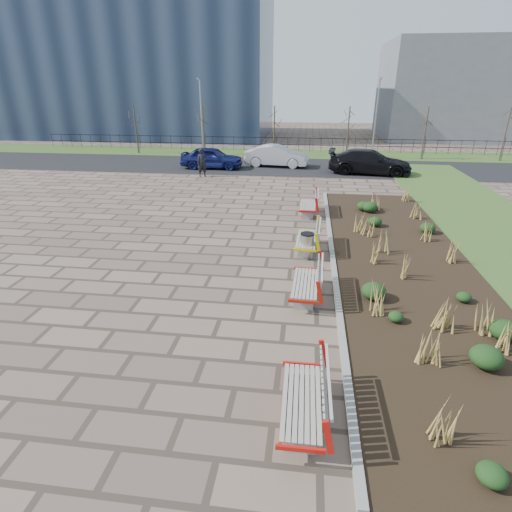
# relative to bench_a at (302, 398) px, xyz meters

# --- Properties ---
(ground) EXTENTS (120.00, 120.00, 0.00)m
(ground) POSITION_rel_bench_a_xyz_m (-3.00, 2.30, -0.50)
(ground) COLOR #715D4D
(ground) RESTS_ON ground
(planting_bed) EXTENTS (4.50, 18.00, 0.10)m
(planting_bed) POSITION_rel_bench_a_xyz_m (3.25, 7.30, -0.45)
(planting_bed) COLOR black
(planting_bed) RESTS_ON ground
(planting_curb) EXTENTS (0.16, 18.00, 0.15)m
(planting_curb) POSITION_rel_bench_a_xyz_m (0.92, 7.30, -0.42)
(planting_curb) COLOR gray
(planting_curb) RESTS_ON ground
(grass_verge_far) EXTENTS (80.00, 5.00, 0.04)m
(grass_verge_far) POSITION_rel_bench_a_xyz_m (-3.00, 30.30, -0.48)
(grass_verge_far) COLOR #33511E
(grass_verge_far) RESTS_ON ground
(road) EXTENTS (80.00, 7.00, 0.02)m
(road) POSITION_rel_bench_a_xyz_m (-3.00, 24.30, -0.49)
(road) COLOR black
(road) RESTS_ON ground
(bench_a) EXTENTS (0.92, 2.11, 1.00)m
(bench_a) POSITION_rel_bench_a_xyz_m (0.00, 0.00, 0.00)
(bench_a) COLOR red
(bench_a) RESTS_ON ground
(bench_b) EXTENTS (0.98, 2.13, 1.00)m
(bench_b) POSITION_rel_bench_a_xyz_m (0.00, 4.60, 0.00)
(bench_b) COLOR #A6180B
(bench_b) RESTS_ON ground
(bench_c) EXTENTS (1.00, 2.14, 1.00)m
(bench_c) POSITION_rel_bench_a_xyz_m (0.00, 8.13, 0.00)
(bench_c) COLOR #D7C80B
(bench_c) RESTS_ON ground
(bench_d) EXTENTS (0.92, 2.11, 1.00)m
(bench_d) POSITION_rel_bench_a_xyz_m (0.00, 12.68, 0.00)
(bench_d) COLOR #B90C11
(bench_d) RESTS_ON ground
(litter_bin) EXTENTS (0.47, 0.47, 0.85)m
(litter_bin) POSITION_rel_bench_a_xyz_m (0.01, 7.57, -0.07)
(litter_bin) COLOR #B2B2B7
(litter_bin) RESTS_ON ground
(pedestrian) EXTENTS (0.79, 0.67, 1.83)m
(pedestrian) POSITION_rel_bench_a_xyz_m (-6.96, 20.12, 0.41)
(pedestrian) COLOR black
(pedestrian) RESTS_ON ground
(car_blue) EXTENTS (4.43, 1.80, 1.51)m
(car_blue) POSITION_rel_bench_a_xyz_m (-6.99, 22.94, 0.27)
(car_blue) COLOR #131954
(car_blue) RESTS_ON road
(car_silver) EXTENTS (4.79, 2.14, 1.53)m
(car_silver) POSITION_rel_bench_a_xyz_m (-2.39, 24.28, 0.28)
(car_silver) COLOR #ADAFB5
(car_silver) RESTS_ON road
(car_black) EXTENTS (5.70, 2.83, 1.59)m
(car_black) POSITION_rel_bench_a_xyz_m (4.04, 22.45, 0.32)
(car_black) COLOR black
(car_black) RESTS_ON road
(tree_a) EXTENTS (1.40, 1.40, 4.00)m
(tree_a) POSITION_rel_bench_a_xyz_m (-15.00, 28.80, 1.54)
(tree_a) COLOR #4C3D2D
(tree_a) RESTS_ON grass_verge_far
(tree_b) EXTENTS (1.40, 1.40, 4.00)m
(tree_b) POSITION_rel_bench_a_xyz_m (-9.00, 28.80, 1.54)
(tree_b) COLOR #4C3D2D
(tree_b) RESTS_ON grass_verge_far
(tree_c) EXTENTS (1.40, 1.40, 4.00)m
(tree_c) POSITION_rel_bench_a_xyz_m (-3.00, 28.80, 1.54)
(tree_c) COLOR #4C3D2D
(tree_c) RESTS_ON grass_verge_far
(tree_d) EXTENTS (1.40, 1.40, 4.00)m
(tree_d) POSITION_rel_bench_a_xyz_m (3.00, 28.80, 1.54)
(tree_d) COLOR #4C3D2D
(tree_d) RESTS_ON grass_verge_far
(tree_e) EXTENTS (1.40, 1.40, 4.00)m
(tree_e) POSITION_rel_bench_a_xyz_m (9.00, 28.80, 1.54)
(tree_e) COLOR #4C3D2D
(tree_e) RESTS_ON grass_verge_far
(tree_f) EXTENTS (1.40, 1.40, 4.00)m
(tree_f) POSITION_rel_bench_a_xyz_m (15.00, 28.80, 1.54)
(tree_f) COLOR #4C3D2D
(tree_f) RESTS_ON grass_verge_far
(lamp_west) EXTENTS (0.24, 0.60, 6.00)m
(lamp_west) POSITION_rel_bench_a_xyz_m (-9.00, 28.30, 2.54)
(lamp_west) COLOR gray
(lamp_west) RESTS_ON grass_verge_far
(lamp_east) EXTENTS (0.24, 0.60, 6.00)m
(lamp_east) POSITION_rel_bench_a_xyz_m (5.00, 28.30, 2.54)
(lamp_east) COLOR gray
(lamp_east) RESTS_ON grass_verge_far
(railing_fence) EXTENTS (44.00, 0.10, 1.20)m
(railing_fence) POSITION_rel_bench_a_xyz_m (-3.00, 31.80, 0.14)
(railing_fence) COLOR black
(railing_fence) RESTS_ON grass_verge_far
(building_glass) EXTENTS (40.00, 14.00, 15.00)m
(building_glass) POSITION_rel_bench_a_xyz_m (-25.00, 42.30, 7.00)
(building_glass) COLOR #192338
(building_glass) RESTS_ON ground
(building_grey) EXTENTS (18.00, 12.00, 10.00)m
(building_grey) POSITION_rel_bench_a_xyz_m (17.00, 44.30, 4.50)
(building_grey) COLOR slate
(building_grey) RESTS_ON ground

